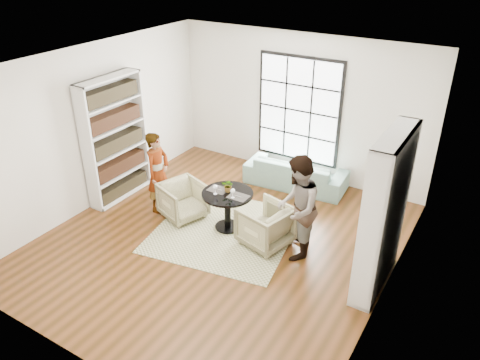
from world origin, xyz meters
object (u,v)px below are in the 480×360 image
Objects in this scene: wine_glass_right at (233,191)px; flower_centerpiece at (228,186)px; armchair_right at (265,225)px; pedestal_table at (228,203)px; armchair_left at (183,200)px; person_left at (158,172)px; wine_glass_left at (215,187)px; sofa at (296,173)px; person_right at (297,208)px.

wine_glass_right is 0.78× the size of flower_centerpiece.
wine_glass_right reaches higher than armchair_right.
pedestal_table is 1.20× the size of armchair_left.
armchair_left is at bearing -170.66° from flower_centerpiece.
person_left is (-2.24, -0.03, 0.42)m from armchair_right.
wine_glass_left is (0.75, -0.04, 0.50)m from armchair_left.
armchair_right is at bearing -69.05° from armchair_left.
sofa is 2.23m from wine_glass_right.
pedestal_table is 0.51× the size of person_right.
sofa is 2.77× the size of armchair_left.
flower_centerpiece is (-0.80, 0.12, 0.47)m from armchair_right.
person_left is 1.30m from wine_glass_left.
flower_centerpiece is (0.89, 0.15, 0.49)m from armchair_left.
flower_centerpiece is (-1.35, 0.12, -0.04)m from person_right.
flower_centerpiece is at bearing -60.76° from armchair_left.
person_left is 0.89× the size of person_right.
wine_glass_right reaches higher than armchair_left.
pedestal_table is at bearing 41.60° from wine_glass_left.
armchair_right is 0.45× the size of person_right.
wine_glass_left is (-0.94, -0.07, 0.48)m from armchair_right.
armchair_left is 2.30m from person_right.
armchair_left is 1.18m from wine_glass_right.
person_right reaches higher than wine_glass_right.
armchair_right is (0.79, -0.07, -0.16)m from pedestal_table.
armchair_right is at bearing 2.82° from wine_glass_right.
sofa is 2.64× the size of armchair_right.
flower_centerpiece is at bearing 103.51° from pedestal_table.
wine_glass_left reaches higher than armchair_right.
pedestal_table is 5.06× the size of wine_glass_right.
sofa is 1.19× the size of person_right.
person_left is at bearing -74.77° from armchair_right.
sofa is (0.35, 2.06, -0.22)m from pedestal_table.
flower_centerpiece is at bearing 52.30° from wine_glass_left.
person_right is at bearing -69.31° from armchair_left.
pedestal_table is at bearing -90.82° from person_left.
wine_glass_left and wine_glass_right have the same top height.
pedestal_table is 2.10m from sofa.
sofa is 2.11m from flower_centerpiece.
flower_centerpiece reaches higher than pedestal_table.
person_right is 1.17m from wine_glass_right.
sofa is 1.34× the size of person_left.
person_right is 9.83× the size of wine_glass_right.
wine_glass_left is at bearing -138.40° from pedestal_table.
armchair_right is at bearing -4.89° from pedestal_table.
armchair_right is 4.42× the size of wine_glass_right.
wine_glass_right is (0.17, -0.10, 0.32)m from pedestal_table.
person_right reaches higher than flower_centerpiece.
person_right is (0.55, 0.00, 0.51)m from armchair_right.
wine_glass_right is at bearing -106.73° from person_right.
wine_glass_left is 0.77× the size of flower_centerpiece.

